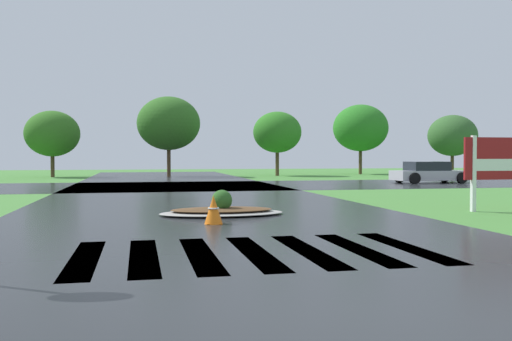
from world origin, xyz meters
TOP-DOWN VIEW (x-y plane):
  - asphalt_roadway at (0.00, 10.00)m, footprint 10.80×80.00m
  - asphalt_cross_road at (0.00, 24.88)m, footprint 90.00×9.72m
  - crosswalk_stripes at (0.00, 4.45)m, footprint 5.85×3.45m
  - estate_billboard at (8.51, 9.80)m, footprint 2.67×0.19m
  - median_island at (0.31, 10.31)m, footprint 3.34×1.76m
  - car_blue_compact at (14.67, 25.23)m, footprint 4.46×2.12m
  - traffic_cone at (-0.17, 8.39)m, footprint 0.43×0.43m
  - background_treeline at (4.85, 38.95)m, footprint 46.21×6.85m

SIDE VIEW (x-z plane):
  - asphalt_roadway at x=0.00m, z-range 0.00..0.01m
  - asphalt_cross_road at x=0.00m, z-range 0.00..0.01m
  - crosswalk_stripes at x=0.00m, z-range 0.00..0.01m
  - median_island at x=0.31m, z-range -0.21..0.47m
  - traffic_cone at x=-0.17m, z-range -0.01..0.67m
  - car_blue_compact at x=14.67m, z-range -0.03..1.21m
  - estate_billboard at x=8.51m, z-range 0.33..2.50m
  - background_treeline at x=4.85m, z-range 0.63..6.67m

